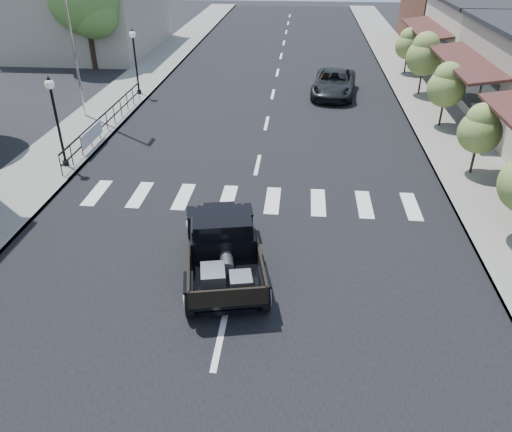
{
  "coord_description": "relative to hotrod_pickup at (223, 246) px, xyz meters",
  "views": [
    {
      "loc": [
        1.63,
        -11.51,
        8.35
      ],
      "look_at": [
        0.47,
        1.16,
        1.0
      ],
      "focal_mm": 35.0,
      "sensor_mm": 36.0,
      "label": 1
    }
  ],
  "objects": [
    {
      "name": "low_building_left",
      "position": [
        -14.69,
        28.27,
        1.66
      ],
      "size": [
        10.0,
        12.0,
        5.0
      ],
      "primitive_type": "cube",
      "color": "#ADA591",
      "rests_on": "ground"
    },
    {
      "name": "lamp_post_c",
      "position": [
        -7.29,
        16.27,
        1.08
      ],
      "size": [
        0.36,
        0.36,
        3.54
      ],
      "primitive_type": null,
      "color": "black",
      "rests_on": "sidewalk_left"
    },
    {
      "name": "sidewalk_left",
      "position": [
        -8.19,
        15.27,
        -0.77
      ],
      "size": [
        3.0,
        80.0,
        0.15
      ],
      "primitive_type": "cube",
      "color": "gray",
      "rests_on": "ground"
    },
    {
      "name": "ground",
      "position": [
        0.31,
        0.27,
        -0.84
      ],
      "size": [
        120.0,
        120.0,
        0.0
      ],
      "primitive_type": "plane",
      "color": "black",
      "rests_on": "ground"
    },
    {
      "name": "hotrod_pickup",
      "position": [
        0.0,
        0.0,
        0.0
      ],
      "size": [
        3.2,
        5.21,
        1.68
      ],
      "primitive_type": null,
      "rotation": [
        0.0,
        0.0,
        0.2
      ],
      "color": "black",
      "rests_on": "ground"
    },
    {
      "name": "small_tree_d",
      "position": [
        8.61,
        17.63,
        0.95
      ],
      "size": [
        1.97,
        1.97,
        3.28
      ],
      "primitive_type": null,
      "color": "olive",
      "rests_on": "sidewalk_right"
    },
    {
      "name": "small_tree_c",
      "position": [
        8.61,
        12.37,
        0.75
      ],
      "size": [
        1.73,
        1.73,
        2.88
      ],
      "primitive_type": null,
      "color": "olive",
      "rests_on": "sidewalk_right"
    },
    {
      "name": "small_tree_e",
      "position": [
        8.61,
        22.45,
        0.66
      ],
      "size": [
        1.63,
        1.63,
        2.71
      ],
      "primitive_type": null,
      "color": "olive",
      "rests_on": "sidewalk_right"
    },
    {
      "name": "road_markings",
      "position": [
        0.31,
        10.27,
        -0.84
      ],
      "size": [
        12.0,
        60.0,
        0.06
      ],
      "primitive_type": null,
      "color": "silver",
      "rests_on": "ground"
    },
    {
      "name": "far_building_right",
      "position": [
        15.81,
        32.27,
        2.66
      ],
      "size": [
        11.0,
        10.0,
        7.0
      ],
      "primitive_type": "cube",
      "color": "brown",
      "rests_on": "ground"
    },
    {
      "name": "big_tree_far",
      "position": [
        -12.19,
        22.27,
        2.59
      ],
      "size": [
        4.67,
        4.67,
        6.86
      ],
      "primitive_type": null,
      "color": "#4A7532",
      "rests_on": "ground"
    },
    {
      "name": "banner",
      "position": [
        -6.91,
        8.27,
        -0.39
      ],
      "size": [
        0.04,
        2.2,
        0.6
      ],
      "primitive_type": null,
      "color": "silver",
      "rests_on": "sidewalk_left"
    },
    {
      "name": "small_tree_b",
      "position": [
        8.61,
        7.03,
        0.63
      ],
      "size": [
        1.58,
        1.58,
        2.63
      ],
      "primitive_type": null,
      "color": "olive",
      "rests_on": "sidewalk_right"
    },
    {
      "name": "sidewalk_right",
      "position": [
        8.81,
        15.27,
        -0.77
      ],
      "size": [
        3.0,
        80.0,
        0.15
      ],
      "primitive_type": "cube",
      "color": "gray",
      "rests_on": "ground"
    },
    {
      "name": "lamp_post_b",
      "position": [
        -7.29,
        6.27,
        1.08
      ],
      "size": [
        0.36,
        0.36,
        3.54
      ],
      "primitive_type": null,
      "color": "black",
      "rests_on": "sidewalk_left"
    },
    {
      "name": "railing",
      "position": [
        -6.99,
        10.27,
        -0.19
      ],
      "size": [
        0.08,
        10.0,
        1.0
      ],
      "primitive_type": null,
      "color": "black",
      "rests_on": "sidewalk_left"
    },
    {
      "name": "road",
      "position": [
        0.31,
        15.27,
        -0.83
      ],
      "size": [
        14.0,
        80.0,
        0.02
      ],
      "primitive_type": "cube",
      "color": "black",
      "rests_on": "ground"
    },
    {
      "name": "second_car",
      "position": [
        3.77,
        17.43,
        -0.15
      ],
      "size": [
        2.85,
        5.19,
        1.38
      ],
      "primitive_type": "imported",
      "rotation": [
        0.0,
        0.0,
        -0.12
      ],
      "color": "black",
      "rests_on": "ground"
    }
  ]
}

